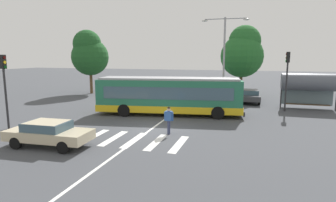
{
  "coord_description": "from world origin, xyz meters",
  "views": [
    {
      "loc": [
        6.02,
        -16.78,
        4.78
      ],
      "look_at": [
        -0.14,
        3.95,
        1.3
      ],
      "focal_mm": 29.94,
      "sensor_mm": 36.0,
      "label": 1
    }
  ],
  "objects_px": {
    "background_tree_left": "(89,53)",
    "traffic_light_far_corner": "(287,72)",
    "parked_car_teal": "(223,93)",
    "city_transit_bus": "(169,96)",
    "pedestrian_crossing_street": "(169,119)",
    "parked_car_red": "(173,92)",
    "parked_car_charcoal": "(250,95)",
    "twin_arm_street_lamp": "(224,51)",
    "traffic_light_near_corner": "(4,80)",
    "parked_car_silver": "(153,91)",
    "background_tree_right": "(243,52)",
    "parked_car_white": "(132,90)",
    "bus_stop_shelter": "(309,83)",
    "foreground_sedan": "(49,132)",
    "parked_car_blue": "(199,92)"
  },
  "relations": [
    {
      "from": "parked_car_teal",
      "to": "twin_arm_street_lamp",
      "type": "height_order",
      "value": "twin_arm_street_lamp"
    },
    {
      "from": "traffic_light_near_corner",
      "to": "bus_stop_shelter",
      "type": "distance_m",
      "value": 24.22
    },
    {
      "from": "pedestrian_crossing_street",
      "to": "parked_car_silver",
      "type": "bearing_deg",
      "value": 113.27
    },
    {
      "from": "parked_car_white",
      "to": "parked_car_charcoal",
      "type": "distance_m",
      "value": 13.52
    },
    {
      "from": "background_tree_left",
      "to": "traffic_light_far_corner",
      "type": "bearing_deg",
      "value": -13.89
    },
    {
      "from": "parked_car_teal",
      "to": "traffic_light_far_corner",
      "type": "xyz_separation_m",
      "value": [
        5.78,
        -4.59,
        2.65
      ]
    },
    {
      "from": "parked_car_teal",
      "to": "background_tree_left",
      "type": "relative_size",
      "value": 0.58
    },
    {
      "from": "parked_car_blue",
      "to": "twin_arm_street_lamp",
      "type": "height_order",
      "value": "twin_arm_street_lamp"
    },
    {
      "from": "foreground_sedan",
      "to": "twin_arm_street_lamp",
      "type": "bearing_deg",
      "value": 66.27
    },
    {
      "from": "parked_car_red",
      "to": "traffic_light_near_corner",
      "type": "bearing_deg",
      "value": -114.37
    },
    {
      "from": "parked_car_silver",
      "to": "parked_car_teal",
      "type": "distance_m",
      "value": 7.98
    },
    {
      "from": "city_transit_bus",
      "to": "background_tree_left",
      "type": "relative_size",
      "value": 1.49
    },
    {
      "from": "parked_car_white",
      "to": "parked_car_blue",
      "type": "bearing_deg",
      "value": 1.31
    },
    {
      "from": "parked_car_charcoal",
      "to": "bus_stop_shelter",
      "type": "xyz_separation_m",
      "value": [
        5.04,
        -2.48,
        1.65
      ]
    },
    {
      "from": "foreground_sedan",
      "to": "parked_car_silver",
      "type": "bearing_deg",
      "value": 91.94
    },
    {
      "from": "foreground_sedan",
      "to": "bus_stop_shelter",
      "type": "distance_m",
      "value": 21.76
    },
    {
      "from": "city_transit_bus",
      "to": "background_tree_left",
      "type": "distance_m",
      "value": 17.09
    },
    {
      "from": "city_transit_bus",
      "to": "parked_car_red",
      "type": "xyz_separation_m",
      "value": [
        -1.89,
        8.2,
        -0.82
      ]
    },
    {
      "from": "parked_car_silver",
      "to": "bus_stop_shelter",
      "type": "bearing_deg",
      "value": -9.89
    },
    {
      "from": "pedestrian_crossing_street",
      "to": "parked_car_blue",
      "type": "bearing_deg",
      "value": 93.05
    },
    {
      "from": "city_transit_bus",
      "to": "pedestrian_crossing_street",
      "type": "xyz_separation_m",
      "value": [
        1.61,
        -5.57,
        -0.62
      ]
    },
    {
      "from": "traffic_light_far_corner",
      "to": "bus_stop_shelter",
      "type": "height_order",
      "value": "traffic_light_far_corner"
    },
    {
      "from": "traffic_light_near_corner",
      "to": "parked_car_silver",
      "type": "bearing_deg",
      "value": 74.31
    },
    {
      "from": "parked_car_silver",
      "to": "parked_car_blue",
      "type": "xyz_separation_m",
      "value": [
        5.31,
        0.35,
        0.0
      ]
    },
    {
      "from": "background_tree_right",
      "to": "parked_car_white",
      "type": "bearing_deg",
      "value": -160.81
    },
    {
      "from": "bus_stop_shelter",
      "to": "parked_car_silver",
      "type": "bearing_deg",
      "value": 170.11
    },
    {
      "from": "parked_car_blue",
      "to": "bus_stop_shelter",
      "type": "bearing_deg",
      "value": -16.45
    },
    {
      "from": "parked_car_teal",
      "to": "traffic_light_near_corner",
      "type": "bearing_deg",
      "value": -127.45
    },
    {
      "from": "parked_car_white",
      "to": "traffic_light_far_corner",
      "type": "height_order",
      "value": "traffic_light_far_corner"
    },
    {
      "from": "parked_car_teal",
      "to": "traffic_light_near_corner",
      "type": "relative_size",
      "value": 0.95
    },
    {
      "from": "parked_car_silver",
      "to": "parked_car_red",
      "type": "height_order",
      "value": "same"
    },
    {
      "from": "parked_car_teal",
      "to": "traffic_light_near_corner",
      "type": "xyz_separation_m",
      "value": [
        -12.46,
        -16.26,
        2.49
      ]
    },
    {
      "from": "city_transit_bus",
      "to": "parked_car_red",
      "type": "distance_m",
      "value": 8.45
    },
    {
      "from": "city_transit_bus",
      "to": "pedestrian_crossing_street",
      "type": "distance_m",
      "value": 5.84
    },
    {
      "from": "parked_car_red",
      "to": "background_tree_left",
      "type": "xyz_separation_m",
      "value": [
        -11.57,
        1.72,
        4.36
      ]
    },
    {
      "from": "traffic_light_near_corner",
      "to": "bus_stop_shelter",
      "type": "relative_size",
      "value": 1.04
    },
    {
      "from": "city_transit_bus",
      "to": "background_tree_left",
      "type": "height_order",
      "value": "background_tree_left"
    },
    {
      "from": "pedestrian_crossing_street",
      "to": "traffic_light_near_corner",
      "type": "height_order",
      "value": "traffic_light_near_corner"
    },
    {
      "from": "foreground_sedan",
      "to": "background_tree_right",
      "type": "xyz_separation_m",
      "value": [
        9.11,
        22.74,
        4.51
      ]
    },
    {
      "from": "background_tree_left",
      "to": "parked_car_teal",
      "type": "bearing_deg",
      "value": -3.49
    },
    {
      "from": "pedestrian_crossing_street",
      "to": "twin_arm_street_lamp",
      "type": "distance_m",
      "value": 13.79
    },
    {
      "from": "city_transit_bus",
      "to": "bus_stop_shelter",
      "type": "distance_m",
      "value": 12.78
    },
    {
      "from": "traffic_light_near_corner",
      "to": "twin_arm_street_lamp",
      "type": "distance_m",
      "value": 19.48
    },
    {
      "from": "parked_car_red",
      "to": "parked_car_charcoal",
      "type": "xyz_separation_m",
      "value": [
        8.2,
        0.08,
        0.0
      ]
    },
    {
      "from": "parked_car_teal",
      "to": "background_tree_left",
      "type": "bearing_deg",
      "value": 176.51
    },
    {
      "from": "bus_stop_shelter",
      "to": "background_tree_right",
      "type": "relative_size",
      "value": 0.56
    },
    {
      "from": "parked_car_blue",
      "to": "background_tree_left",
      "type": "relative_size",
      "value": 0.58
    },
    {
      "from": "twin_arm_street_lamp",
      "to": "background_tree_right",
      "type": "distance_m",
      "value": 5.94
    },
    {
      "from": "foreground_sedan",
      "to": "background_tree_right",
      "type": "bearing_deg",
      "value": 68.17
    },
    {
      "from": "parked_car_blue",
      "to": "city_transit_bus",
      "type": "bearing_deg",
      "value": -95.39
    }
  ]
}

